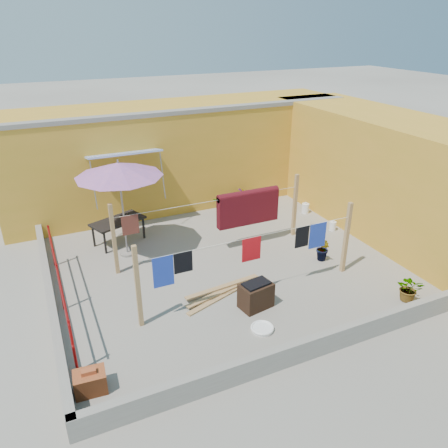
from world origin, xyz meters
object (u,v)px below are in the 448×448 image
Objects in this scene: patio_umbrella at (119,170)px; white_basin at (262,328)px; water_jug_b at (305,208)px; outdoor_table at (118,222)px; plant_back_a at (223,204)px; water_jug_a at (333,226)px; green_hose at (247,205)px; brazier at (256,295)px; brick_stack at (90,382)px.

white_basin is (1.70, -4.17, -2.26)m from patio_umbrella.
patio_umbrella reaches higher than water_jug_b.
outdoor_table is at bearing 109.20° from white_basin.
water_jug_a is at bearing -44.07° from plant_back_a.
patio_umbrella is 6.25m from water_jug_a.
water_jug_a is (5.77, -1.06, -2.16)m from patio_umbrella.
water_jug_b reaches higher than green_hose.
brazier is 4.92m from plant_back_a.
green_hose is at bearing 138.60° from water_jug_b.
outdoor_table reaches higher than water_jug_b.
white_basin is 0.89× the size of green_hose.
water_jug_b is (5.80, -0.44, -0.44)m from outdoor_table.
white_basin reaches higher than green_hose.
water_jug_b is (3.82, 3.77, -0.14)m from brazier.
outdoor_table reaches higher than water_jug_a.
patio_umbrella is 4.89× the size of green_hose.
outdoor_table is 3.00× the size of green_hose.
outdoor_table is at bearing -171.32° from plant_back_a.
patio_umbrella is at bearing 169.61° from water_jug_a.
plant_back_a is (4.98, 5.65, 0.18)m from brick_stack.
outdoor_table is 5.10× the size of water_jug_a.
brazier is at bearing 14.57° from brick_stack.
brazier is 5.37m from water_jug_b.
plant_back_a is at bearing 73.21° from white_basin.
plant_back_a is at bearing -163.78° from green_hose.
outdoor_table is 5.40m from brick_stack.
white_basin is 1.31× the size of water_jug_b.
water_jug_a reaches higher than green_hose.
patio_umbrella is at bearing -158.93° from plant_back_a.
brick_stack is 0.73× the size of plant_back_a.
water_jug_b is 1.89m from green_hose.
plant_back_a is (3.37, 0.51, -0.22)m from outdoor_table.
brick_stack is 1.04× the size of green_hose.
patio_umbrella is 4.07m from plant_back_a.
patio_umbrella is 5.16m from green_hose.
outdoor_table is 2.10× the size of plant_back_a.
green_hose is (-1.42, 1.25, -0.12)m from water_jug_b.
patio_umbrella is 3.43× the size of plant_back_a.
water_jug_b is at bearing 44.58° from brazier.
water_jug_a is 0.41× the size of plant_back_a.
water_jug_a is at bearing -10.39° from patio_umbrella.
water_jug_a is (3.82, 2.37, -0.16)m from brazier.
patio_umbrella is 1.87m from outdoor_table.
brazier is at bearing -106.48° from plant_back_a.
water_jug_a is 1.39m from water_jug_b.
brazier reaches higher than green_hose.
water_jug_a is at bearing -17.54° from outdoor_table.
white_basin is (-0.25, -0.74, -0.25)m from brazier.
green_hose is at bearing 64.38° from brazier.
plant_back_a reaches higher than brazier.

